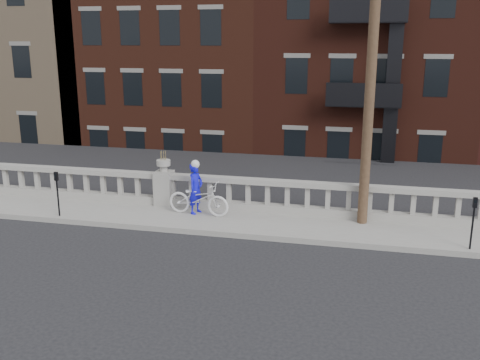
# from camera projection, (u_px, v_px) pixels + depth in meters

# --- Properties ---
(ground) EXTENTS (120.00, 120.00, 0.00)m
(ground) POSITION_uv_depth(u_px,v_px,m) (109.00, 255.00, 13.51)
(ground) COLOR black
(ground) RESTS_ON ground
(sidewalk) EXTENTS (32.00, 2.20, 0.15)m
(sidewalk) POSITION_uv_depth(u_px,v_px,m) (154.00, 216.00, 16.32)
(sidewalk) COLOR gray
(sidewalk) RESTS_ON ground
(balustrade) EXTENTS (28.00, 0.34, 1.03)m
(balustrade) POSITION_uv_depth(u_px,v_px,m) (164.00, 190.00, 17.07)
(balustrade) COLOR gray
(balustrade) RESTS_ON sidewalk
(planter_pedestal) EXTENTS (0.55, 0.55, 1.76)m
(planter_pedestal) POSITION_uv_depth(u_px,v_px,m) (164.00, 184.00, 17.02)
(planter_pedestal) COLOR gray
(planter_pedestal) RESTS_ON sidewalk
(lower_level) EXTENTS (80.00, 44.00, 20.80)m
(lower_level) POSITION_uv_depth(u_px,v_px,m) (278.00, 82.00, 34.42)
(lower_level) COLOR #605E59
(lower_level) RESTS_ON ground
(utility_pole) EXTENTS (1.60, 0.28, 10.00)m
(utility_pole) POSITION_uv_depth(u_px,v_px,m) (373.00, 42.00, 14.20)
(utility_pole) COLOR #422D1E
(utility_pole) RESTS_ON sidewalk
(parking_meter_c) EXTENTS (0.10, 0.09, 1.36)m
(parking_meter_c) POSITION_uv_depth(u_px,v_px,m) (57.00, 189.00, 15.87)
(parking_meter_c) COLOR black
(parking_meter_c) RESTS_ON sidewalk
(parking_meter_d) EXTENTS (0.10, 0.09, 1.36)m
(parking_meter_d) POSITION_uv_depth(u_px,v_px,m) (473.00, 217.00, 13.32)
(parking_meter_d) COLOR black
(parking_meter_d) RESTS_ON sidewalk
(bicycle) EXTENTS (1.98, 0.87, 1.01)m
(bicycle) POSITION_uv_depth(u_px,v_px,m) (199.00, 198.00, 16.09)
(bicycle) COLOR silver
(bicycle) RESTS_ON sidewalk
(cyclist) EXTENTS (0.52, 0.65, 1.55)m
(cyclist) POSITION_uv_depth(u_px,v_px,m) (196.00, 189.00, 16.16)
(cyclist) COLOR #110ED4
(cyclist) RESTS_ON sidewalk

